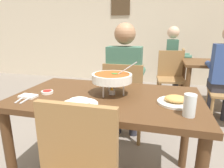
{
  "coord_description": "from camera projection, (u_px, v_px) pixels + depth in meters",
  "views": [
    {
      "loc": [
        0.38,
        -1.33,
        1.23
      ],
      "look_at": [
        0.0,
        0.15,
        0.81
      ],
      "focal_mm": 31.15,
      "sensor_mm": 36.0,
      "label": 1
    }
  ],
  "objects": [
    {
      "name": "cafe_rear_partition",
      "position": [
        148.0,
        18.0,
        4.47
      ],
      "size": [
        10.0,
        0.1,
        3.0
      ],
      "primitive_type": "cube",
      "color": "beige",
      "rests_on": "ground_plane"
    },
    {
      "name": "picture_frame_hung",
      "position": [
        121.0,
        2.0,
        4.47
      ],
      "size": [
        0.44,
        0.03,
        0.56
      ],
      "primitive_type": "cube",
      "color": "#4C3823"
    },
    {
      "name": "dining_table_main",
      "position": [
        107.0,
        109.0,
        1.49
      ],
      "size": [
        1.38,
        0.8,
        0.76
      ],
      "color": "#51331C",
      "rests_on": "ground_plane"
    },
    {
      "name": "chair_diner_main",
      "position": [
        124.0,
        97.0,
        2.17
      ],
      "size": [
        0.44,
        0.44,
        0.9
      ],
      "color": "olive",
      "rests_on": "ground_plane"
    },
    {
      "name": "diner_main",
      "position": [
        125.0,
        76.0,
        2.13
      ],
      "size": [
        0.4,
        0.45,
        1.31
      ],
      "color": "#2D2D38",
      "rests_on": "ground_plane"
    },
    {
      "name": "curry_bowl",
      "position": [
        112.0,
        78.0,
        1.45
      ],
      "size": [
        0.33,
        0.3,
        0.26
      ],
      "color": "silver",
      "rests_on": "dining_table_main"
    },
    {
      "name": "rice_plate",
      "position": [
        80.0,
        103.0,
        1.25
      ],
      "size": [
        0.24,
        0.24,
        0.06
      ],
      "color": "white",
      "rests_on": "dining_table_main"
    },
    {
      "name": "appetizer_plate",
      "position": [
        176.0,
        101.0,
        1.29
      ],
      "size": [
        0.24,
        0.24,
        0.06
      ],
      "color": "white",
      "rests_on": "dining_table_main"
    },
    {
      "name": "sauce_dish",
      "position": [
        47.0,
        92.0,
        1.51
      ],
      "size": [
        0.09,
        0.09,
        0.02
      ],
      "color": "white",
      "rests_on": "dining_table_main"
    },
    {
      "name": "napkin_folded",
      "position": [
        28.0,
        96.0,
        1.42
      ],
      "size": [
        0.12,
        0.09,
        0.02
      ],
      "primitive_type": "cube",
      "rotation": [
        0.0,
        0.0,
        -0.04
      ],
      "color": "white",
      "rests_on": "dining_table_main"
    },
    {
      "name": "fork_utensil",
      "position": [
        21.0,
        99.0,
        1.38
      ],
      "size": [
        0.05,
        0.17,
        0.01
      ],
      "primitive_type": "cube",
      "rotation": [
        0.0,
        0.0,
        0.22
      ],
      "color": "silver",
      "rests_on": "dining_table_main"
    },
    {
      "name": "spoon_utensil",
      "position": [
        27.0,
        99.0,
        1.37
      ],
      "size": [
        0.03,
        0.17,
        0.01
      ],
      "primitive_type": "cube",
      "rotation": [
        0.0,
        0.0,
        0.1
      ],
      "color": "silver",
      "rests_on": "dining_table_main"
    },
    {
      "name": "drink_glass",
      "position": [
        189.0,
        106.0,
        1.09
      ],
      "size": [
        0.07,
        0.07,
        0.13
      ],
      "color": "silver",
      "rests_on": "dining_table_main"
    },
    {
      "name": "dining_table_far",
      "position": [
        216.0,
        71.0,
        3.05
      ],
      "size": [
        1.0,
        0.8,
        0.76
      ],
      "color": "brown",
      "rests_on": "ground_plane"
    },
    {
      "name": "chair_bg_middle",
      "position": [
        176.0,
        70.0,
        3.71
      ],
      "size": [
        0.46,
        0.46,
        0.9
      ],
      "color": "olive",
      "rests_on": "ground_plane"
    },
    {
      "name": "chair_bg_corner",
      "position": [
        170.0,
        74.0,
        3.33
      ],
      "size": [
        0.49,
        0.49,
        0.9
      ],
      "color": "olive",
      "rests_on": "ground_plane"
    },
    {
      "name": "patron_bg_middle",
      "position": [
        173.0,
        57.0,
        3.69
      ],
      "size": [
        0.45,
        0.4,
        1.31
      ],
      "color": "#2D2D38",
      "rests_on": "ground_plane"
    }
  ]
}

